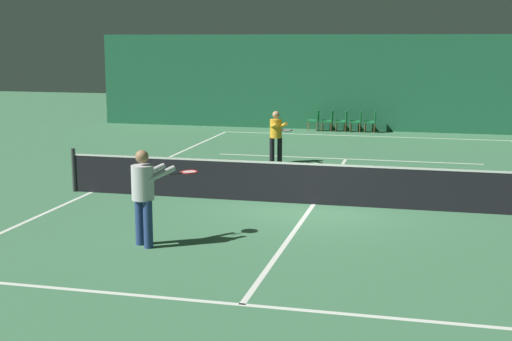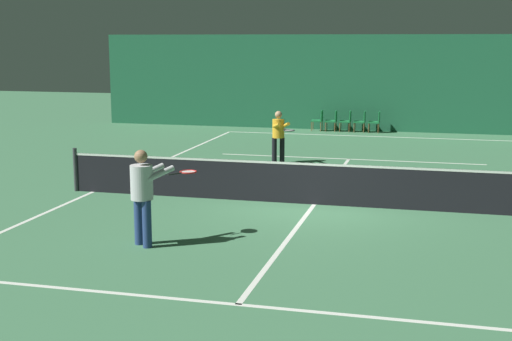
{
  "view_description": "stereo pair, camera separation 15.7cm",
  "coord_description": "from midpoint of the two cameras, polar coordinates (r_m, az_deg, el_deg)",
  "views": [
    {
      "loc": [
        2.45,
        -15.63,
        3.69
      ],
      "look_at": [
        -0.98,
        -1.51,
        1.01
      ],
      "focal_mm": 50.0,
      "sensor_mm": 36.0,
      "label": 1
    },
    {
      "loc": [
        2.6,
        -15.59,
        3.69
      ],
      "look_at": [
        -0.98,
        -1.51,
        1.01
      ],
      "focal_mm": 50.0,
      "sensor_mm": 36.0,
      "label": 2
    }
  ],
  "objects": [
    {
      "name": "ground_plane",
      "position": [
        16.24,
        4.36,
        -2.71
      ],
      "size": [
        60.0,
        60.0,
        0.0
      ],
      "primitive_type": "plane",
      "color": "#3D704C"
    },
    {
      "name": "backdrop_curtain",
      "position": [
        29.41,
        8.78,
        6.93
      ],
      "size": [
        23.0,
        0.12,
        3.88
      ],
      "color": "#1E5B3D",
      "rests_on": "ground"
    },
    {
      "name": "court_line_baseline_far",
      "position": [
        27.87,
        8.36,
        2.75
      ],
      "size": [
        11.0,
        0.1,
        0.0
      ],
      "color": "silver",
      "rests_on": "ground"
    },
    {
      "name": "court_line_service_far",
      "position": [
        22.46,
        7.02,
        0.93
      ],
      "size": [
        8.25,
        0.1,
        0.0
      ],
      "color": "silver",
      "rests_on": "ground"
    },
    {
      "name": "court_line_service_near",
      "position": [
        10.24,
        -1.59,
        -10.68
      ],
      "size": [
        8.25,
        0.1,
        0.0
      ],
      "color": "silver",
      "rests_on": "ground"
    },
    {
      "name": "court_line_sideline_left",
      "position": [
        17.93,
        -13.26,
        -1.69
      ],
      "size": [
        0.1,
        23.8,
        0.0
      ],
      "color": "silver",
      "rests_on": "ground"
    },
    {
      "name": "court_line_centre",
      "position": [
        16.24,
        4.36,
        -2.71
      ],
      "size": [
        0.1,
        12.8,
        0.0
      ],
      "color": "silver",
      "rests_on": "ground"
    },
    {
      "name": "tennis_net",
      "position": [
        16.13,
        4.39,
        -0.95
      ],
      "size": [
        12.0,
        0.1,
        1.07
      ],
      "color": "black",
      "rests_on": "ground"
    },
    {
      "name": "player_near",
      "position": [
        12.92,
        -9.22,
        -1.58
      ],
      "size": [
        1.09,
        1.35,
        1.76
      ],
      "rotation": [
        0.0,
        0.0,
        0.97
      ],
      "color": "navy",
      "rests_on": "ground"
    },
    {
      "name": "player_far",
      "position": [
        21.4,
        1.43,
        3.02
      ],
      "size": [
        0.97,
        1.3,
        1.58
      ],
      "rotation": [
        0.0,
        0.0,
        -1.03
      ],
      "color": "black",
      "rests_on": "ground"
    },
    {
      "name": "courtside_chair_0",
      "position": [
        29.23,
        4.58,
        4.13
      ],
      "size": [
        0.44,
        0.44,
        0.84
      ],
      "rotation": [
        0.0,
        0.0,
        -1.57
      ],
      "color": "brown",
      "rests_on": "ground"
    },
    {
      "name": "courtside_chair_1",
      "position": [
        29.15,
        5.71,
        4.1
      ],
      "size": [
        0.44,
        0.44,
        0.84
      ],
      "rotation": [
        0.0,
        0.0,
        -1.57
      ],
      "color": "brown",
      "rests_on": "ground"
    },
    {
      "name": "courtside_chair_2",
      "position": [
        29.08,
        6.84,
        4.06
      ],
      "size": [
        0.44,
        0.44,
        0.84
      ],
      "rotation": [
        0.0,
        0.0,
        -1.57
      ],
      "color": "brown",
      "rests_on": "ground"
    },
    {
      "name": "courtside_chair_3",
      "position": [
        29.01,
        7.97,
        4.02
      ],
      "size": [
        0.44,
        0.44,
        0.84
      ],
      "rotation": [
        0.0,
        0.0,
        -1.57
      ],
      "color": "brown",
      "rests_on": "ground"
    },
    {
      "name": "courtside_chair_4",
      "position": [
        28.96,
        9.11,
        3.98
      ],
      "size": [
        0.44,
        0.44,
        0.84
      ],
      "rotation": [
        0.0,
        0.0,
        -1.57
      ],
      "color": "brown",
      "rests_on": "ground"
    }
  ]
}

